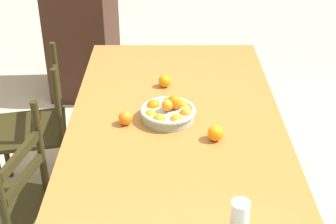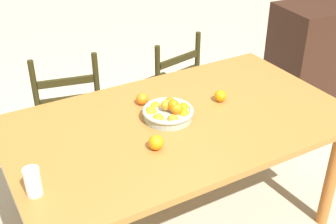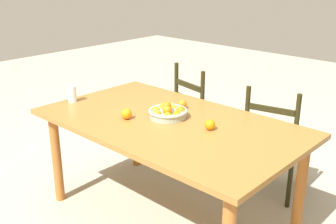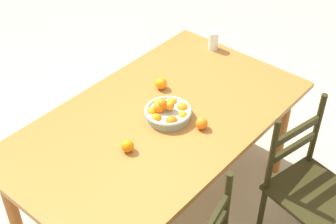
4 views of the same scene
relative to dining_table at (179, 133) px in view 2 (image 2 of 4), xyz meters
The scene contains 9 objects.
dining_table is the anchor object (origin of this frame).
chair_near_window 0.94m from the dining_table, 65.88° to the left, with size 0.52×0.52×0.92m.
chair_by_cabinet 0.93m from the dining_table, 113.96° to the left, with size 0.51×0.51×0.97m.
cabinet 1.94m from the dining_table, 22.89° to the left, with size 0.60×0.50×0.93m, color black.
fruit_bowl 0.14m from the dining_table, 140.28° to the left, with size 0.28×0.28×0.12m.
orange_loose_0 0.29m from the dining_table, 111.21° to the left, with size 0.07×0.07×0.07m, color orange.
orange_loose_1 0.32m from the dining_table, 143.09° to the right, with size 0.08×0.08×0.08m, color orange.
orange_loose_2 0.34m from the dining_table, 10.73° to the left, with size 0.07×0.07×0.07m, color orange.
drinking_glass 0.87m from the dining_table, 165.70° to the right, with size 0.07×0.07×0.13m, color silver.
Camera 2 is at (-1.05, -1.73, 2.01)m, focal length 47.28 mm.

